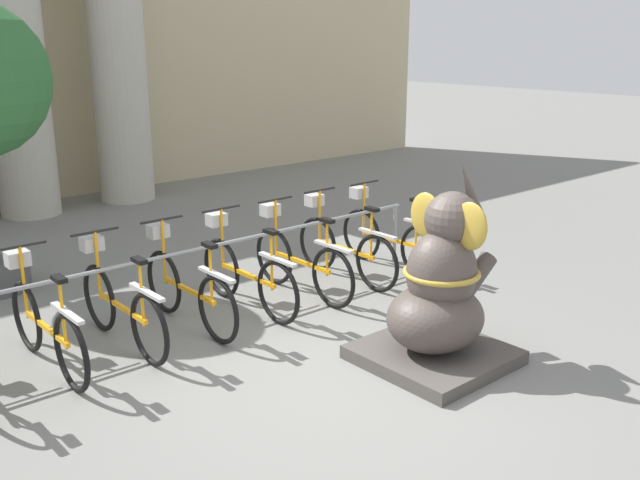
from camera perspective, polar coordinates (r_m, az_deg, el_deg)
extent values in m
plane|color=slate|center=(6.33, 1.89, -10.77)|extent=(60.00, 60.00, 0.00)
cylinder|color=#BCB7A8|center=(12.35, -23.29, 13.22)|extent=(0.94, 0.94, 5.00)
cylinder|color=#BCB7A8|center=(12.99, -15.89, 13.98)|extent=(0.94, 0.94, 5.00)
cylinder|color=gray|center=(9.26, 5.99, 0.49)|extent=(0.05, 0.05, 0.75)
cylinder|color=gray|center=(7.46, -8.72, -0.50)|extent=(5.64, 0.04, 0.04)
torus|color=black|center=(7.20, -22.41, -5.67)|extent=(0.05, 0.68, 0.68)
torus|color=black|center=(6.28, -19.27, -8.53)|extent=(0.05, 0.68, 0.68)
cube|color=orange|center=(6.72, -21.00, -6.61)|extent=(0.04, 0.94, 0.04)
cube|color=#BCBCBC|center=(6.15, -19.57, -5.52)|extent=(0.06, 0.57, 0.03)
cylinder|color=orange|center=(6.25, -19.87, -5.71)|extent=(0.03, 0.03, 0.60)
cube|color=black|center=(6.15, -20.15, -2.94)|extent=(0.08, 0.18, 0.04)
cylinder|color=orange|center=(7.05, -22.61, -3.16)|extent=(0.03, 0.03, 0.69)
cylinder|color=black|center=(6.95, -22.91, -0.47)|extent=(0.48, 0.03, 0.03)
cube|color=#BCBCBC|center=(7.08, -23.04, -1.38)|extent=(0.20, 0.16, 0.14)
torus|color=black|center=(7.45, -17.24, -4.43)|extent=(0.05, 0.68, 0.68)
torus|color=black|center=(6.56, -13.49, -6.97)|extent=(0.05, 0.68, 0.68)
cube|color=orange|center=(6.98, -15.52, -5.24)|extent=(0.04, 0.94, 0.04)
cube|color=#BCBCBC|center=(6.43, -13.70, -4.06)|extent=(0.06, 0.57, 0.03)
cylinder|color=orange|center=(6.53, -14.07, -4.27)|extent=(0.03, 0.03, 0.60)
cube|color=black|center=(6.43, -14.27, -1.59)|extent=(0.08, 0.18, 0.04)
cylinder|color=orange|center=(7.30, -17.34, -1.98)|extent=(0.03, 0.03, 0.69)
cylinder|color=black|center=(7.21, -17.57, 0.63)|extent=(0.48, 0.03, 0.03)
cube|color=#BCBCBC|center=(7.33, -17.79, -0.27)|extent=(0.20, 0.16, 0.14)
torus|color=black|center=(7.73, -12.38, -3.29)|extent=(0.05, 0.68, 0.68)
torus|color=black|center=(6.88, -8.16, -5.55)|extent=(0.05, 0.68, 0.68)
cube|color=orange|center=(7.28, -10.42, -3.99)|extent=(0.04, 0.94, 0.04)
cube|color=#BCBCBC|center=(6.76, -8.28, -2.75)|extent=(0.06, 0.57, 0.03)
cylinder|color=orange|center=(6.86, -8.72, -2.97)|extent=(0.03, 0.03, 0.60)
cube|color=black|center=(6.76, -8.83, -0.41)|extent=(0.08, 0.18, 0.04)
cylinder|color=orange|center=(7.59, -12.39, -0.92)|extent=(0.03, 0.03, 0.69)
cylinder|color=black|center=(7.50, -12.54, 1.60)|extent=(0.48, 0.03, 0.03)
cube|color=#BCBCBC|center=(7.62, -12.84, 0.73)|extent=(0.20, 0.16, 0.14)
torus|color=black|center=(8.07, -7.89, -2.22)|extent=(0.05, 0.68, 0.68)
torus|color=black|center=(7.26, -3.37, -4.22)|extent=(0.05, 0.68, 0.68)
cube|color=orange|center=(7.64, -5.76, -2.82)|extent=(0.04, 0.94, 0.04)
cube|color=#BCBCBC|center=(7.15, -3.42, -1.56)|extent=(0.06, 0.57, 0.03)
cylinder|color=orange|center=(7.24, -3.89, -1.78)|extent=(0.03, 0.03, 0.60)
cube|color=black|center=(7.15, -3.94, 0.66)|extent=(0.08, 0.18, 0.04)
cylinder|color=orange|center=(7.94, -7.83, 0.07)|extent=(0.03, 0.03, 0.69)
cylinder|color=black|center=(7.85, -7.93, 2.49)|extent=(0.48, 0.03, 0.03)
cube|color=#BCBCBC|center=(7.97, -8.28, 1.63)|extent=(0.20, 0.16, 0.14)
torus|color=black|center=(8.44, -3.68, -1.28)|extent=(0.05, 0.68, 0.68)
torus|color=black|center=(7.67, 1.05, -3.06)|extent=(0.05, 0.68, 0.68)
cube|color=orange|center=(8.03, -1.43, -1.79)|extent=(0.04, 0.94, 0.04)
cube|color=#BCBCBC|center=(7.56, 1.06, -0.53)|extent=(0.06, 0.57, 0.03)
cylinder|color=orange|center=(7.65, 0.56, -0.75)|extent=(0.03, 0.03, 0.60)
cube|color=black|center=(7.56, 0.57, 1.57)|extent=(0.08, 0.18, 0.04)
cylinder|color=orange|center=(8.31, -3.56, 0.92)|extent=(0.03, 0.03, 0.69)
cylinder|color=black|center=(8.23, -3.60, 3.24)|extent=(0.48, 0.03, 0.03)
cube|color=#BCBCBC|center=(8.34, -4.00, 2.42)|extent=(0.20, 0.16, 0.14)
torus|color=black|center=(8.91, -0.19, -0.30)|extent=(0.05, 0.68, 0.68)
torus|color=black|center=(8.18, 4.57, -1.88)|extent=(0.05, 0.68, 0.68)
cube|color=orange|center=(8.52, 2.09, -0.73)|extent=(0.04, 0.94, 0.04)
cube|color=#BCBCBC|center=(8.07, 4.63, 0.52)|extent=(0.06, 0.57, 0.03)
cylinder|color=orange|center=(8.16, 4.12, 0.29)|extent=(0.03, 0.03, 0.60)
cube|color=black|center=(8.08, 4.17, 2.48)|extent=(0.08, 0.18, 0.04)
cylinder|color=orange|center=(8.79, -0.03, 1.80)|extent=(0.03, 0.03, 0.69)
cylinder|color=black|center=(8.71, -0.03, 4.00)|extent=(0.48, 0.03, 0.03)
cube|color=#BCBCBC|center=(8.81, -0.45, 3.21)|extent=(0.20, 0.16, 0.14)
torus|color=black|center=(9.34, 3.33, 0.46)|extent=(0.05, 0.68, 0.68)
torus|color=black|center=(8.66, 8.13, -0.96)|extent=(0.05, 0.68, 0.68)
cube|color=orange|center=(8.98, 5.65, 0.08)|extent=(0.04, 0.94, 0.04)
cube|color=#BCBCBC|center=(8.56, 8.23, 1.31)|extent=(0.06, 0.57, 0.03)
cylinder|color=orange|center=(8.64, 7.71, 1.09)|extent=(0.03, 0.03, 0.60)
cube|color=black|center=(8.56, 7.80, 3.16)|extent=(0.08, 0.18, 0.04)
cylinder|color=orange|center=(9.23, 3.54, 2.47)|extent=(0.03, 0.03, 0.69)
cylinder|color=black|center=(9.15, 3.57, 4.57)|extent=(0.48, 0.03, 0.03)
cube|color=#BCBCBC|center=(9.25, 3.13, 3.82)|extent=(0.20, 0.16, 0.14)
cube|color=#4C4742|center=(6.64, 9.07, -9.04)|extent=(1.21, 1.21, 0.12)
ellipsoid|color=#4C423D|center=(6.49, 9.21, -6.13)|extent=(0.93, 0.82, 0.60)
ellipsoid|color=#4C423D|center=(6.39, 9.70, -2.58)|extent=(0.66, 0.60, 0.77)
sphere|color=#4C423D|center=(6.34, 10.53, 1.63)|extent=(0.49, 0.49, 0.49)
ellipsoid|color=#B79333|center=(6.44, 8.46, 1.96)|extent=(0.08, 0.35, 0.42)
ellipsoid|color=#B79333|center=(6.14, 11.93, 1.08)|extent=(0.08, 0.35, 0.42)
cone|color=#4C423D|center=(6.46, 11.86, 3.76)|extent=(0.42, 0.18, 0.62)
cylinder|color=#4C423D|center=(6.72, 10.42, -2.41)|extent=(0.49, 0.16, 0.44)
cylinder|color=#4C423D|center=(6.56, 12.28, -2.98)|extent=(0.49, 0.16, 0.44)
torus|color=#B79333|center=(6.39, 9.70, -2.58)|extent=(0.69, 0.69, 0.05)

